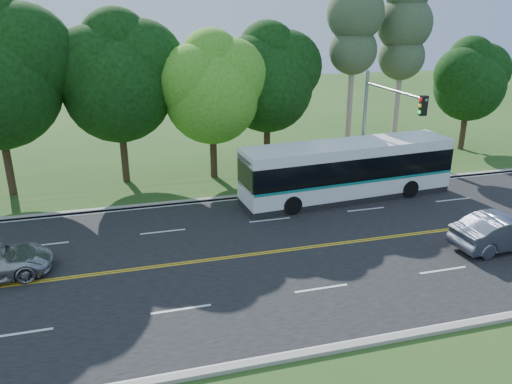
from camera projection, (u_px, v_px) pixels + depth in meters
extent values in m
plane|color=#254D19|center=(302.00, 248.00, 22.89)|extent=(120.00, 120.00, 0.00)
cube|color=black|center=(302.00, 248.00, 22.89)|extent=(60.00, 14.00, 0.02)
cube|color=#9D968E|center=(260.00, 194.00, 29.34)|extent=(60.00, 0.30, 0.15)
cube|color=#9D968E|center=(378.00, 341.00, 16.40)|extent=(60.00, 0.30, 0.15)
cube|color=#254D19|center=(252.00, 185.00, 31.02)|extent=(60.00, 4.00, 0.10)
cube|color=gold|center=(303.00, 249.00, 22.81)|extent=(57.00, 0.10, 0.00)
cube|color=gold|center=(302.00, 247.00, 22.96)|extent=(57.00, 0.10, 0.00)
cube|color=silver|center=(19.00, 333.00, 16.87)|extent=(2.20, 0.12, 0.00)
cube|color=silver|center=(181.00, 309.00, 18.23)|extent=(2.20, 0.12, 0.00)
cube|color=silver|center=(321.00, 288.00, 19.59)|extent=(2.20, 0.12, 0.00)
cube|color=silver|center=(443.00, 270.00, 20.96)|extent=(2.20, 0.12, 0.00)
cube|color=silver|center=(44.00, 245.00, 23.20)|extent=(2.20, 0.12, 0.00)
cube|color=silver|center=(163.00, 232.00, 24.57)|extent=(2.20, 0.12, 0.00)
cube|color=silver|center=(270.00, 220.00, 25.93)|extent=(2.20, 0.12, 0.00)
cube|color=silver|center=(366.00, 209.00, 27.29)|extent=(2.20, 0.12, 0.00)
cube|color=silver|center=(453.00, 200.00, 28.65)|extent=(2.20, 0.12, 0.00)
cube|color=silver|center=(261.00, 197.00, 29.08)|extent=(57.00, 0.12, 0.00)
cube|color=silver|center=(373.00, 337.00, 16.69)|extent=(57.00, 0.12, 0.00)
cylinder|color=black|center=(8.00, 163.00, 28.69)|extent=(0.44, 0.44, 3.96)
sphere|color=black|center=(23.00, 56.00, 27.31)|extent=(5.76, 5.76, 5.76)
cylinder|color=black|center=(124.00, 154.00, 31.27)|extent=(0.44, 0.44, 3.60)
sphere|color=black|center=(118.00, 87.00, 29.85)|extent=(6.60, 6.60, 6.60)
sphere|color=black|center=(141.00, 64.00, 30.03)|extent=(5.28, 5.28, 5.28)
sphere|color=black|center=(93.00, 69.00, 28.94)|extent=(4.95, 4.95, 4.95)
sphere|color=black|center=(116.00, 44.00, 29.38)|extent=(4.29, 4.29, 4.29)
cylinder|color=black|center=(214.00, 154.00, 31.79)|extent=(0.44, 0.44, 3.24)
sphere|color=#348A1C|center=(212.00, 97.00, 30.53)|extent=(5.80, 5.80, 5.80)
sphere|color=#348A1C|center=(231.00, 76.00, 30.72)|extent=(4.64, 4.64, 4.64)
sphere|color=#348A1C|center=(193.00, 81.00, 29.71)|extent=(4.35, 4.35, 4.35)
sphere|color=#348A1C|center=(211.00, 60.00, 30.16)|extent=(3.77, 3.77, 3.77)
cylinder|color=black|center=(267.00, 143.00, 34.11)|extent=(0.44, 0.44, 3.42)
sphere|color=black|center=(267.00, 87.00, 32.79)|extent=(6.00, 6.00, 6.00)
sphere|color=black|center=(286.00, 67.00, 32.98)|extent=(4.80, 4.80, 4.80)
sphere|color=black|center=(250.00, 71.00, 31.95)|extent=(4.50, 4.50, 4.50)
sphere|color=black|center=(267.00, 51.00, 32.40)|extent=(3.90, 3.90, 3.90)
cylinder|color=#A99C88|center=(350.00, 92.00, 34.49)|extent=(0.40, 0.40, 9.80)
sphere|color=#3F5837|center=(353.00, 50.00, 33.52)|extent=(3.23, 3.23, 3.23)
sphere|color=#3F5837|center=(356.00, 13.00, 32.70)|extent=(3.80, 3.80, 3.80)
cylinder|color=#A99C88|center=(398.00, 94.00, 36.06)|extent=(0.40, 0.40, 9.10)
sphere|color=#3F5837|center=(401.00, 57.00, 35.16)|extent=(3.23, 3.23, 3.23)
sphere|color=#3F5837|center=(405.00, 24.00, 34.39)|extent=(3.80, 3.80, 3.80)
cylinder|color=black|center=(463.00, 130.00, 38.59)|extent=(0.44, 0.44, 3.06)
sphere|color=black|center=(469.00, 86.00, 37.43)|extent=(5.20, 5.20, 5.20)
sphere|color=black|center=(482.00, 71.00, 37.63)|extent=(4.16, 4.16, 4.16)
sphere|color=black|center=(461.00, 74.00, 36.67)|extent=(3.90, 3.90, 3.90)
sphere|color=black|center=(471.00, 59.00, 37.14)|extent=(3.38, 3.38, 3.38)
sphere|color=maroon|center=(302.00, 174.00, 30.80)|extent=(1.50, 1.50, 1.50)
sphere|color=maroon|center=(317.00, 173.00, 31.04)|extent=(1.50, 1.50, 1.50)
sphere|color=maroon|center=(332.00, 171.00, 31.29)|extent=(1.50, 1.50, 1.50)
sphere|color=maroon|center=(347.00, 170.00, 31.54)|extent=(1.50, 1.50, 1.50)
sphere|color=maroon|center=(361.00, 169.00, 31.79)|extent=(1.50, 1.50, 1.50)
sphere|color=maroon|center=(375.00, 167.00, 32.04)|extent=(1.50, 1.50, 1.50)
sphere|color=maroon|center=(389.00, 166.00, 32.28)|extent=(1.50, 1.50, 1.50)
sphere|color=maroon|center=(403.00, 165.00, 32.53)|extent=(1.50, 1.50, 1.50)
sphere|color=maroon|center=(416.00, 164.00, 32.78)|extent=(1.50, 1.50, 1.50)
cube|color=olive|center=(409.00, 177.00, 32.00)|extent=(3.50, 1.40, 0.40)
cylinder|color=gray|center=(364.00, 130.00, 29.90)|extent=(0.20, 0.20, 7.00)
cylinder|color=gray|center=(394.00, 91.00, 26.21)|extent=(0.14, 6.00, 0.14)
cube|color=black|center=(423.00, 106.00, 23.78)|extent=(0.32, 0.28, 0.95)
sphere|color=red|center=(421.00, 99.00, 23.64)|extent=(0.18, 0.18, 0.18)
sphere|color=yellow|center=(420.00, 106.00, 23.74)|extent=(0.18, 0.18, 0.18)
sphere|color=#19D833|center=(419.00, 112.00, 23.85)|extent=(0.18, 0.18, 0.18)
cube|color=white|center=(347.00, 183.00, 28.74)|extent=(12.60, 3.68, 1.03)
cube|color=black|center=(348.00, 164.00, 28.34)|extent=(12.54, 3.72, 1.28)
cube|color=white|center=(349.00, 148.00, 28.02)|extent=(12.60, 3.68, 0.58)
cube|color=#0D7B72|center=(347.00, 176.00, 28.58)|extent=(12.54, 3.73, 0.14)
cube|color=black|center=(245.00, 174.00, 26.30)|extent=(0.27, 2.42, 1.76)
cube|color=#19E54C|center=(245.00, 156.00, 25.96)|extent=(0.18, 1.58, 0.23)
cube|color=black|center=(346.00, 194.00, 28.98)|extent=(12.59, 3.58, 0.36)
cylinder|color=black|center=(292.00, 205.00, 26.49)|extent=(1.06, 0.38, 1.03)
cylinder|color=black|center=(275.00, 190.00, 28.66)|extent=(1.06, 0.38, 1.03)
cylinder|color=black|center=(410.00, 189.00, 28.90)|extent=(1.06, 0.38, 1.03)
cylinder|color=black|center=(385.00, 176.00, 31.08)|extent=(1.06, 0.38, 1.03)
imported|color=slate|center=(504.00, 231.00, 22.70)|extent=(5.00, 2.03, 1.62)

